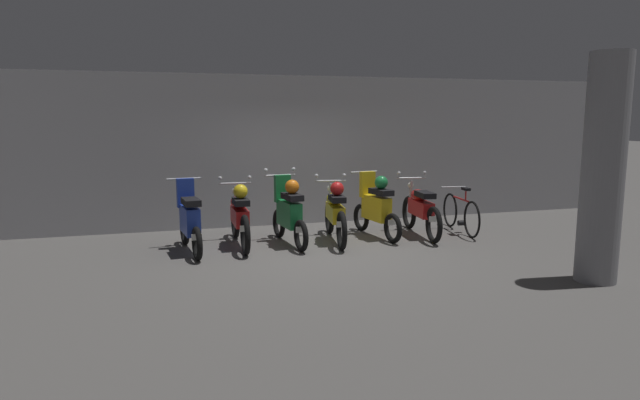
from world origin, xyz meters
The scene contains 10 objects.
ground_plane centered at (0.00, 0.00, 0.00)m, with size 80.00×80.00×0.00m, color #565451.
back_wall centered at (0.00, 2.67, 1.50)m, with size 16.00×0.30×3.01m, color #ADADB2.
motorbike_slot_0 centered at (-2.09, 0.71, 0.52)m, with size 0.56×1.68×1.18m.
motorbike_slot_1 centered at (-1.25, 0.90, 0.53)m, with size 0.59×1.95×1.15m.
motorbike_slot_2 centered at (-0.42, 0.79, 0.57)m, with size 0.59×1.68×1.29m.
motorbike_slot_3 centered at (0.42, 0.79, 0.53)m, with size 0.58×1.94×1.15m.
motorbike_slot_4 centered at (1.25, 0.93, 0.57)m, with size 0.56×1.68×1.18m.
motorbike_slot_5 centered at (2.09, 0.81, 0.49)m, with size 0.59×1.95×1.15m.
bicycle centered at (2.96, 0.85, 0.36)m, with size 0.50×1.72×0.89m.
support_pillar centered at (3.04, -2.47, 1.50)m, with size 0.53×0.53×3.01m, color gray.
Camera 1 is at (-2.48, -8.23, 2.17)m, focal length 30.58 mm.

